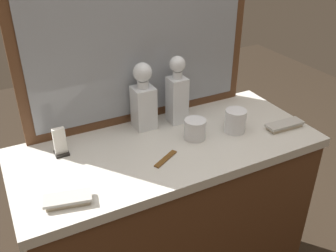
{
  "coord_description": "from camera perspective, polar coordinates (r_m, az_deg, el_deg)",
  "views": [
    {
      "loc": [
        -0.57,
        -1.1,
        1.66
      ],
      "look_at": [
        0.0,
        0.0,
        0.95
      ],
      "focal_mm": 40.23,
      "sensor_mm": 36.0,
      "label": 1
    }
  ],
  "objects": [
    {
      "name": "silver_brush_far_left",
      "position": [
        1.23,
        -14.94,
        -10.73
      ],
      "size": [
        0.16,
        0.09,
        0.02
      ],
      "color": "#B7A88C",
      "rests_on": "dresser"
    },
    {
      "name": "crystal_tumbler_rear",
      "position": [
        1.49,
        4.12,
        -0.6
      ],
      "size": [
        0.09,
        0.09,
        0.08
      ],
      "color": "white",
      "rests_on": "dresser"
    },
    {
      "name": "crystal_decanter_rear",
      "position": [
        1.58,
        1.39,
        4.54
      ],
      "size": [
        0.07,
        0.07,
        0.29
      ],
      "color": "white",
      "rests_on": "dresser"
    },
    {
      "name": "dresser_mirror",
      "position": [
        1.53,
        -4.27,
        12.06
      ],
      "size": [
        0.99,
        0.03,
        0.65
      ],
      "color": "brown",
      "rests_on": "dresser"
    },
    {
      "name": "crystal_decanter_right",
      "position": [
        1.54,
        -3.73,
        3.59
      ],
      "size": [
        0.09,
        0.09,
        0.28
      ],
      "color": "white",
      "rests_on": "dresser"
    },
    {
      "name": "dresser",
      "position": [
        1.74,
        -0.0,
        -14.88
      ],
      "size": [
        1.2,
        0.52,
        0.87
      ],
      "color": "brown",
      "rests_on": "ground_plane"
    },
    {
      "name": "silver_brush_center",
      "position": [
        1.64,
        17.22,
        0.11
      ],
      "size": [
        0.17,
        0.06,
        0.02
      ],
      "color": "#B7A88C",
      "rests_on": "dresser"
    },
    {
      "name": "napkin_holder",
      "position": [
        1.44,
        -16.03,
        -2.57
      ],
      "size": [
        0.05,
        0.05,
        0.11
      ],
      "color": "black",
      "rests_on": "dresser"
    },
    {
      "name": "tortoiseshell_comb",
      "position": [
        1.38,
        -0.36,
        -4.99
      ],
      "size": [
        0.12,
        0.08,
        0.01
      ],
      "color": "brown",
      "rests_on": "dresser"
    },
    {
      "name": "crystal_tumbler_right",
      "position": [
        1.56,
        10.14,
        0.64
      ],
      "size": [
        0.09,
        0.09,
        0.1
      ],
      "color": "white",
      "rests_on": "dresser"
    }
  ]
}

